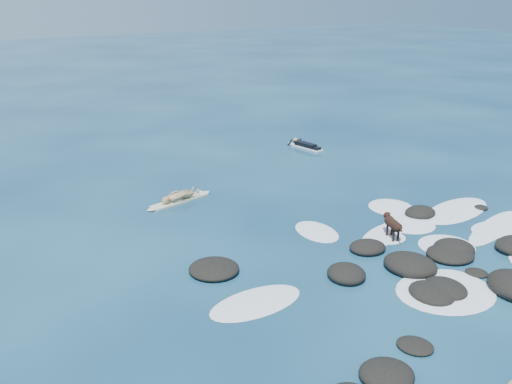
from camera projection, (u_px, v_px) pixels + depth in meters
ground at (363, 250)px, 17.28m from camera, size 160.00×160.00×0.00m
reef_rocks at (438, 269)px, 15.89m from camera, size 11.70×7.58×0.62m
breaking_foam at (445, 247)px, 17.45m from camera, size 12.56×8.28×0.12m
standing_surfer_rig at (179, 185)px, 20.91m from camera, size 2.86×1.02×1.64m
paddling_surfer_rig at (305, 145)px, 28.03m from camera, size 1.00×2.20×0.38m
dog at (392, 224)px, 17.87m from camera, size 0.56×1.21×0.79m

